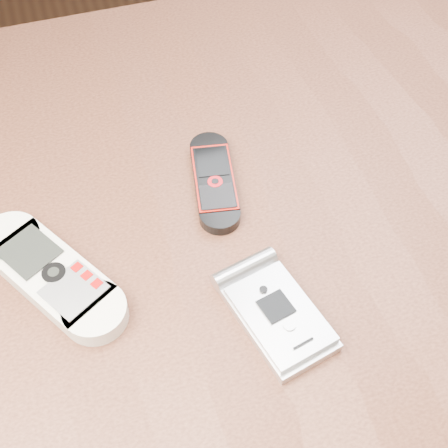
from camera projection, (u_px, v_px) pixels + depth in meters
The scene contains 4 objects.
table at pixel (220, 290), 0.68m from camera, with size 1.20×0.80×0.75m.
nokia_white at pixel (51, 274), 0.56m from camera, with size 0.06×0.17×0.02m, color silver.
nokia_black_red at pixel (214, 180), 0.63m from camera, with size 0.04×0.13×0.01m, color black.
motorola_razr at pixel (277, 314), 0.53m from camera, with size 0.06×0.12×0.02m, color silver.
Camera 1 is at (-0.11, -0.35, 1.23)m, focal length 50.00 mm.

